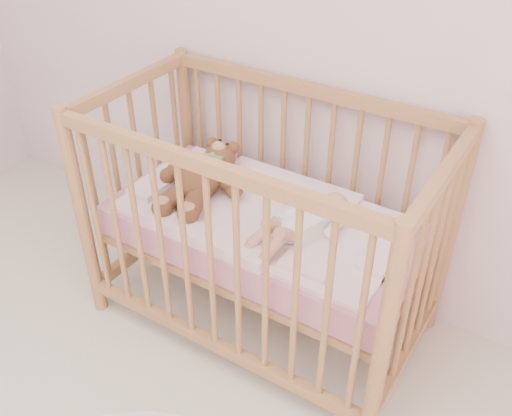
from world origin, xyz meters
The scene contains 5 objects.
crib centered at (0.05, 1.60, 0.50)m, with size 1.36×0.76×1.00m, color #AF7B4A, non-canonical shape.
mattress centered at (0.05, 1.60, 0.49)m, with size 1.22×0.62×0.13m, color #C37985.
blanket centered at (0.05, 1.60, 0.56)m, with size 1.10×0.58×0.06m, color #F3A7B3, non-canonical shape.
baby centered at (0.25, 1.58, 0.64)m, with size 0.24×0.49×0.12m, color white, non-canonical shape.
teddy_bear centered at (-0.24, 1.58, 0.65)m, with size 0.38×0.55×0.15m, color brown, non-canonical shape.
Camera 1 is at (1.00, 0.04, 1.87)m, focal length 40.00 mm.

